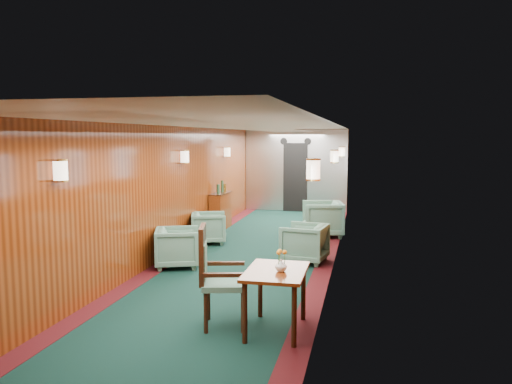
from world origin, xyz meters
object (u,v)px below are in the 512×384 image
credenza (221,210)px  armchair_right_near (304,243)px  side_chair (215,272)px  armchair_right_far (323,219)px  armchair_left_far (209,228)px  dining_table (276,280)px  armchair_left_near (178,247)px

credenza → armchair_right_near: credenza is taller
side_chair → armchair_right_far: side_chair is taller
armchair_left_far → armchair_right_near: bearing=-136.6°
dining_table → armchair_left_far: (-2.17, 4.31, -0.27)m
dining_table → armchair_right_far: (0.05, 5.52, -0.20)m
dining_table → side_chair: bearing=-179.8°
armchair_left_near → armchair_right_far: 3.80m
dining_table → armchair_right_far: size_ratio=1.10×
dining_table → armchair_left_far: size_ratio=1.34×
dining_table → side_chair: size_ratio=0.80×
armchair_right_near → armchair_right_far: size_ratio=0.87×
dining_table → armchair_right_far: armchair_right_far is taller
credenza → armchair_left_near: 3.50m
armchair_left_far → armchair_right_far: 2.53m
armchair_right_near → side_chair: bearing=-2.0°
armchair_left_near → armchair_left_far: armchair_left_near is taller
armchair_right_near → armchair_left_near: bearing=-59.8°
credenza → armchair_right_far: size_ratio=1.34×
dining_table → armchair_left_near: 3.20m
armchair_left_near → armchair_left_far: size_ratio=1.04×
armchair_left_far → armchair_right_near: (2.11, -1.14, 0.02)m
armchair_left_far → side_chair: bearing=-179.4°
armchair_right_near → armchair_left_far: bearing=-108.9°
armchair_left_far → armchair_right_near: size_ratio=0.94×
side_chair → armchair_left_near: (-1.40, 2.40, -0.31)m
armchair_right_far → side_chair: bearing=-19.4°
credenza → armchair_right_near: bearing=-49.4°
side_chair → armchair_right_far: (0.76, 5.52, -0.25)m
armchair_right_near → armchair_right_far: 2.35m
armchair_left_near → armchair_left_far: 1.92m
dining_table → credenza: (-2.39, 5.89, -0.14)m
dining_table → armchair_left_far: bearing=116.5°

